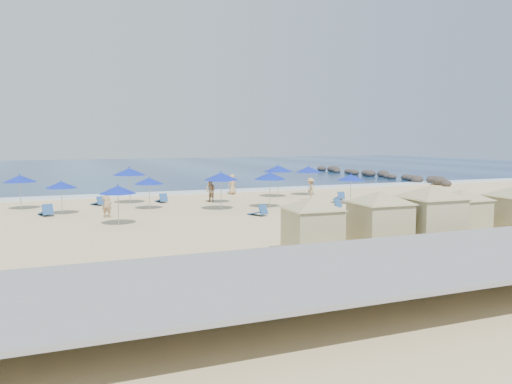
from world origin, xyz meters
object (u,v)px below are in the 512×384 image
Objects in this scene: cabana_1 at (380,213)px; umbrella_6 at (221,176)px; umbrella_3 at (118,190)px; umbrella_9 at (308,169)px; umbrella_4 at (129,172)px; beachgoer_2 at (310,190)px; umbrella_2 at (149,181)px; umbrella_10 at (351,177)px; trash_bin at (421,221)px; umbrella_8 at (270,176)px; umbrella_7 at (278,169)px; cabana_3 at (462,208)px; beachgoer_1 at (211,190)px; umbrella_1 at (61,185)px; umbrella_0 at (20,179)px; cabana_0 at (312,219)px; umbrella_5 at (221,178)px; rock_jetty at (375,174)px; beachgoer_0 at (107,204)px; cabana_2 at (431,209)px; beachgoer_3 at (232,184)px.

umbrella_6 is (-2.37, 13.89, 0.64)m from cabana_1.
umbrella_3 is 0.90× the size of umbrella_9.
umbrella_4 is 13.31m from beachgoer_2.
beachgoer_2 is (11.99, 0.12, -1.02)m from umbrella_2.
umbrella_4 is at bearing 157.01° from umbrella_10.
umbrella_6 is at bearing 124.69° from trash_bin.
umbrella_10 is at bearing -3.63° from umbrella_8.
cabana_1 is 1.66× the size of umbrella_7.
umbrella_9 is at bearing 83.64° from cabana_3.
umbrella_4 is at bearing 78.70° from umbrella_3.
umbrella_9 is at bearing 80.97° from trash_bin.
cabana_1 is 1.76× the size of umbrella_8.
umbrella_1 is at bearing -101.59° from beachgoer_1.
umbrella_0 is 18.61m from umbrella_7.
cabana_0 is 17.42m from umbrella_5.
umbrella_10 is (3.01, -5.90, -0.37)m from umbrella_7.
umbrella_9 is at bearing 11.57° from umbrella_1.
umbrella_3 reaches higher than rock_jetty.
beachgoer_0 is (-2.93, -2.42, -1.09)m from umbrella_2.
umbrella_2 is 1.25× the size of beachgoer_2.
cabana_1 is (3.01, -0.23, 0.09)m from cabana_0.
umbrella_10 is (1.64, 9.39, 1.57)m from trash_bin.
umbrella_3 is at bearing -115.15° from umbrella_2.
umbrella_3 is at bearing -101.30° from umbrella_4.
beachgoer_0 is at bearing -147.95° from rock_jetty.
umbrella_1 is 16.52m from umbrella_7.
rock_jetty is 5.68× the size of cabana_2.
trash_bin is at bearing -44.78° from umbrella_2.
umbrella_7 is (13.35, 8.84, 0.37)m from umbrella_3.
umbrella_4 reaches higher than trash_bin.
umbrella_2 is 1.28× the size of beachgoer_3.
umbrella_8 is at bearing -3.14° from umbrella_6.
beachgoer_2 is at bearing 87.10° from trash_bin.
umbrella_0 is at bearing -23.66° from beachgoer_0.
cabana_0 reaches higher than umbrella_0.
cabana_2 is 2.24× the size of umbrella_5.
umbrella_2 is 5.68m from umbrella_5.
umbrella_9 is (-17.12, -15.09, 1.79)m from rock_jetty.
umbrella_2 is (-6.66, 15.94, 0.32)m from cabana_1.
umbrella_5 reaches higher than trash_bin.
beachgoer_0 is (-12.02, 13.71, -0.88)m from cabana_2.
umbrella_10 reaches higher than umbrella_2.
umbrella_2 is at bearing 163.76° from umbrella_8.
umbrella_10 is (10.10, 13.09, 0.44)m from cabana_0.
umbrella_7 is at bearing 91.67° from trash_bin.
rock_jetty reaches higher than trash_bin.
umbrella_8 is at bearing -16.24° from umbrella_2.
umbrella_2 is 4.76m from umbrella_6.
cabana_1 reaches higher than umbrella_0.
cabana_2 is 18.11m from umbrella_5.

